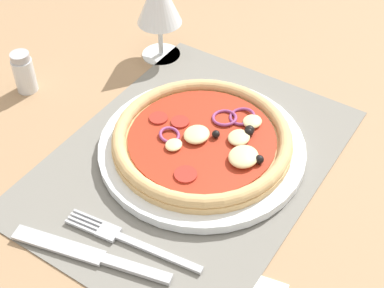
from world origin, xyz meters
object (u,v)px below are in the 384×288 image
object	(u,v)px
pizza	(203,139)
pepper_shaker	(24,73)
plate	(202,148)
wine_glass	(159,1)
fork	(125,239)
knife	(89,254)

from	to	relation	value
pizza	pepper_shaker	size ratio (longest dim) A/B	3.65
plate	wine_glass	distance (cm)	25.80
pizza	fork	xyz separation A→B (cm)	(-17.55, -0.25, -2.20)
pizza	fork	world-z (taller)	pizza
pizza	wine_glass	distance (cm)	25.30
fork	wine_glass	world-z (taller)	wine_glass
knife	wine_glass	bearing A→B (deg)	-79.97
knife	plate	bearing A→B (deg)	-108.36
fork	knife	bearing A→B (deg)	54.61
pizza	knife	xyz separation A→B (cm)	(-21.62, 1.93, -2.16)
fork	pepper_shaker	size ratio (longest dim) A/B	2.69
fork	knife	xyz separation A→B (cm)	(-4.07, 2.18, 0.03)
plate	fork	bearing A→B (deg)	-178.81
plate	pizza	world-z (taller)	pizza
pizza	knife	size ratio (longest dim) A/B	1.23
plate	pizza	size ratio (longest dim) A/B	1.16
wine_glass	knife	bearing A→B (deg)	-156.43
fork	wine_glass	xyz separation A→B (cm)	(33.44, 18.55, 9.46)
plate	knife	xyz separation A→B (cm)	(-21.57, 1.82, -0.41)
plate	wine_glass	xyz separation A→B (cm)	(15.93, 18.18, 9.02)
plate	knife	world-z (taller)	plate
pizza	pepper_shaker	xyz separation A→B (cm)	(-2.96, 30.39, 0.43)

